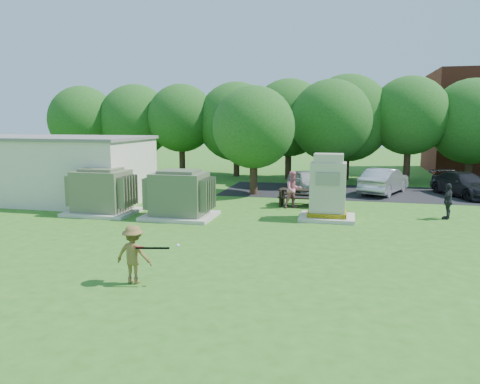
% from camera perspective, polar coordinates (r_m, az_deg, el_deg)
% --- Properties ---
extents(ground, '(120.00, 120.00, 0.00)m').
position_cam_1_polar(ground, '(15.47, -3.47, -7.00)').
color(ground, '#2D6619').
rests_on(ground, ground).
extents(service_building, '(10.00, 5.00, 3.20)m').
position_cam_1_polar(service_building, '(26.34, -22.34, 2.48)').
color(service_building, beige).
rests_on(service_building, ground).
extents(service_building_roof, '(10.20, 5.20, 0.15)m').
position_cam_1_polar(service_building_roof, '(26.22, -22.56, 6.12)').
color(service_building_roof, slate).
rests_on(service_building_roof, service_building).
extents(parking_strip, '(20.00, 6.00, 0.01)m').
position_cam_1_polar(parking_strip, '(28.18, 18.66, -0.21)').
color(parking_strip, '#232326').
rests_on(parking_strip, ground).
extents(transformer_left, '(3.00, 2.40, 2.07)m').
position_cam_1_polar(transformer_left, '(21.90, -16.46, -0.05)').
color(transformer_left, beige).
rests_on(transformer_left, ground).
extents(transformer_right, '(3.00, 2.40, 2.07)m').
position_cam_1_polar(transformer_right, '(20.32, -7.37, -0.42)').
color(transformer_right, beige).
rests_on(transformer_right, ground).
extents(generator_cabinet, '(2.30, 1.88, 2.80)m').
position_cam_1_polar(generator_cabinet, '(20.10, 10.66, 0.13)').
color(generator_cabinet, beige).
rests_on(generator_cabinet, ground).
extents(picnic_table, '(1.90, 1.42, 0.81)m').
position_cam_1_polar(picnic_table, '(23.23, 7.16, -0.41)').
color(picnic_table, black).
rests_on(picnic_table, ground).
extents(batter, '(1.03, 0.63, 1.53)m').
position_cam_1_polar(batter, '(12.52, -12.84, -7.41)').
color(batter, brown).
rests_on(batter, ground).
extents(person_at_picnic, '(1.10, 1.04, 1.78)m').
position_cam_1_polar(person_at_picnic, '(22.52, 6.52, 0.30)').
color(person_at_picnic, '#CC6C80').
rests_on(person_at_picnic, ground).
extents(person_walking_right, '(0.70, 0.98, 1.55)m').
position_cam_1_polar(person_walking_right, '(21.77, 24.02, -1.03)').
color(person_walking_right, '#232428').
rests_on(person_walking_right, ground).
extents(car_white, '(2.90, 3.98, 1.26)m').
position_cam_1_polar(car_white, '(27.76, 8.12, 1.34)').
color(car_white, silver).
rests_on(car_white, ground).
extents(car_silver_a, '(3.08, 4.71, 1.47)m').
position_cam_1_polar(car_silver_a, '(27.96, 17.16, 1.30)').
color(car_silver_a, '#BBBABF').
rests_on(car_silver_a, ground).
extents(car_dark, '(3.54, 4.90, 1.32)m').
position_cam_1_polar(car_dark, '(28.52, 25.70, 0.81)').
color(car_dark, black).
rests_on(car_dark, ground).
extents(batting_equipment, '(1.11, 0.35, 0.14)m').
position_cam_1_polar(batting_equipment, '(12.09, -10.42, -6.68)').
color(batting_equipment, black).
rests_on(batting_equipment, ground).
extents(tree_row, '(41.30, 13.30, 7.30)m').
position_cam_1_polar(tree_row, '(32.84, 8.99, 8.64)').
color(tree_row, '#47301E').
rests_on(tree_row, ground).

